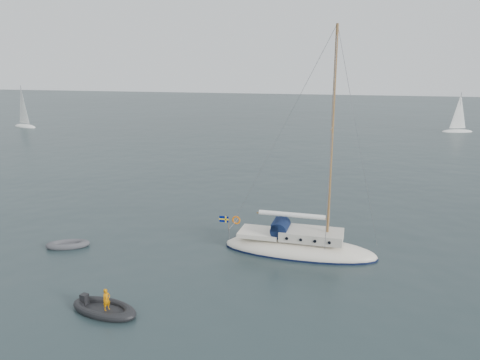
# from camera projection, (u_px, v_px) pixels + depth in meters

# --- Properties ---
(ground) EXTENTS (300.00, 300.00, 0.00)m
(ground) POSITION_uv_depth(u_px,v_px,m) (234.00, 256.00, 27.83)
(ground) COLOR black
(ground) RESTS_ON ground
(sailboat) EXTENTS (9.72, 2.91, 13.84)m
(sailboat) POSITION_uv_depth(u_px,v_px,m) (300.00, 236.00, 28.13)
(sailboat) COLOR silver
(sailboat) RESTS_ON ground
(dinghy) EXTENTS (2.65, 1.20, 0.38)m
(dinghy) POSITION_uv_depth(u_px,v_px,m) (68.00, 245.00, 29.18)
(dinghy) COLOR #48484C
(dinghy) RESTS_ON ground
(rib) EXTENTS (3.44, 1.56, 1.23)m
(rib) POSITION_uv_depth(u_px,v_px,m) (104.00, 308.00, 21.53)
(rib) COLOR black
(rib) RESTS_ON ground
(distant_yacht_a) EXTENTS (5.88, 3.13, 7.78)m
(distant_yacht_a) POSITION_uv_depth(u_px,v_px,m) (23.00, 108.00, 83.13)
(distant_yacht_a) COLOR white
(distant_yacht_a) RESTS_ON ground
(distant_yacht_c) EXTENTS (5.22, 2.79, 6.92)m
(distant_yacht_c) POSITION_uv_depth(u_px,v_px,m) (459.00, 114.00, 77.09)
(distant_yacht_c) COLOR white
(distant_yacht_c) RESTS_ON ground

